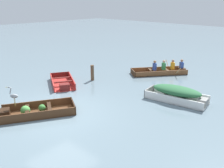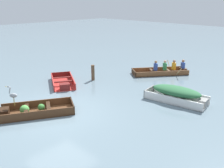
# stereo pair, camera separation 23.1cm
# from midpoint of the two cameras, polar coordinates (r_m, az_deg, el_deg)

# --- Properties ---
(ground_plane) EXTENTS (80.00, 80.00, 0.00)m
(ground_plane) POSITION_cam_midpoint_polar(r_m,az_deg,el_deg) (10.91, -11.61, -6.24)
(ground_plane) COLOR slate
(dinghy_dark_varnish_foreground) EXTENTS (2.48, 3.16, 0.43)m
(dinghy_dark_varnish_foreground) POSITION_cam_midpoint_polar(r_m,az_deg,el_deg) (10.93, -16.97, -5.85)
(dinghy_dark_varnish_foreground) COLOR #4C2D19
(dinghy_dark_varnish_foreground) RESTS_ON ground
(skiff_red_near_moored) EXTENTS (2.75, 2.22, 0.37)m
(skiff_red_near_moored) POSITION_cam_midpoint_polar(r_m,az_deg,el_deg) (14.21, -10.67, 0.33)
(skiff_red_near_moored) COLOR #AD2D28
(skiff_red_near_moored) RESTS_ON ground
(skiff_white_mid_moored) EXTENTS (2.97, 1.51, 0.71)m
(skiff_white_mid_moored) POSITION_cam_midpoint_polar(r_m,az_deg,el_deg) (12.02, 15.16, -2.02)
(skiff_white_mid_moored) COLOR white
(skiff_white_mid_moored) RESTS_ON ground
(rowboat_wooden_brown_with_crew) EXTENTS (2.97, 3.45, 0.89)m
(rowboat_wooden_brown_with_crew) POSITION_cam_midpoint_polar(r_m,az_deg,el_deg) (16.40, 12.16, 3.03)
(rowboat_wooden_brown_with_crew) COLOR brown
(rowboat_wooden_brown_with_crew) RESTS_ON ground
(heron_on_dinghy) EXTENTS (0.40, 0.35, 0.84)m
(heron_on_dinghy) POSITION_cam_midpoint_polar(r_m,az_deg,el_deg) (10.79, -21.15, -2.32)
(heron_on_dinghy) COLOR olive
(heron_on_dinghy) RESTS_ON dinghy_dark_varnish_foreground
(mooring_post) EXTENTS (0.20, 0.20, 0.92)m
(mooring_post) POSITION_cam_midpoint_polar(r_m,az_deg,el_deg) (14.72, -3.94, 2.61)
(mooring_post) COLOR brown
(mooring_post) RESTS_ON ground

